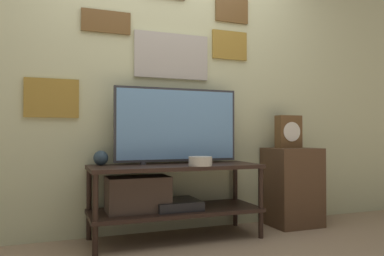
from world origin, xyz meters
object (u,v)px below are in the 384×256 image
(vase_wide_bowl, at_px, (200,161))
(television, at_px, (177,125))
(vase_round_glass, at_px, (101,158))
(mantel_clock, at_px, (289,132))

(vase_wide_bowl, bearing_deg, television, 108.33)
(vase_wide_bowl, xyz_separation_m, vase_round_glass, (-0.71, 0.32, 0.02))
(television, relative_size, vase_round_glass, 9.05)
(television, distance_m, vase_wide_bowl, 0.41)
(television, bearing_deg, vase_round_glass, 175.93)
(television, distance_m, vase_round_glass, 0.67)
(television, xyz_separation_m, vase_wide_bowl, (0.09, -0.28, -0.29))
(vase_round_glass, distance_m, mantel_clock, 1.71)
(vase_wide_bowl, bearing_deg, mantel_clock, 14.75)
(vase_round_glass, height_order, mantel_clock, mantel_clock)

